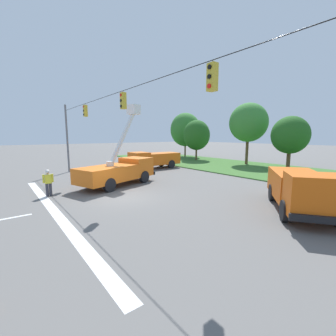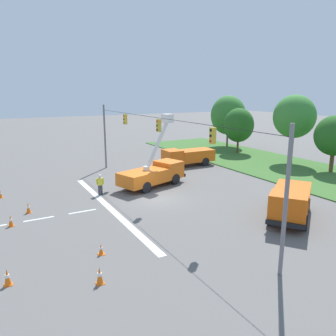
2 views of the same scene
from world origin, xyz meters
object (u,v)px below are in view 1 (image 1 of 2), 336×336
(utility_truck_bucket_lift, at_px, (119,169))
(tree_centre, at_px, (248,123))
(tree_west, at_px, (197,135))
(road_worker, at_px, (48,181))
(utility_truck_support_near, at_px, (301,188))
(utility_truck_support_far, at_px, (154,159))
(tree_east, at_px, (290,135))
(tree_far_west, at_px, (185,130))

(utility_truck_bucket_lift, bearing_deg, tree_centre, 92.95)
(tree_west, xyz_separation_m, tree_centre, (8.25, 1.42, 1.66))
(utility_truck_bucket_lift, bearing_deg, road_worker, -86.97)
(utility_truck_support_near, bearing_deg, utility_truck_support_far, 171.13)
(tree_east, xyz_separation_m, utility_truck_bucket_lift, (-4.57, -19.24, -2.73))
(tree_centre, height_order, road_worker, tree_centre)
(utility_truck_bucket_lift, distance_m, utility_truck_support_far, 9.37)
(road_worker, bearing_deg, tree_east, 80.04)
(utility_truck_support_far, bearing_deg, tree_far_west, 124.02)
(utility_truck_bucket_lift, bearing_deg, tree_far_west, 125.64)
(tree_far_west, xyz_separation_m, utility_truck_support_near, (26.35, -15.72, -3.78))
(utility_truck_bucket_lift, height_order, utility_truck_support_near, utility_truck_bucket_lift)
(tree_far_west, distance_m, tree_west, 5.92)
(tree_centre, bearing_deg, tree_east, -1.16)
(utility_truck_support_far, bearing_deg, tree_centre, 68.15)
(tree_west, bearing_deg, tree_east, 5.42)
(utility_truck_support_far, bearing_deg, utility_truck_support_near, -8.87)
(tree_east, bearing_deg, tree_west, -174.58)
(tree_west, bearing_deg, tree_far_west, 155.83)
(tree_far_west, height_order, tree_west, tree_far_west)
(tree_west, xyz_separation_m, road_worker, (9.52, -23.14, -3.02))
(utility_truck_bucket_lift, height_order, road_worker, utility_truck_bucket_lift)
(tree_far_west, distance_m, tree_east, 19.19)
(tree_far_west, relative_size, utility_truck_support_far, 1.27)
(utility_truck_support_near, relative_size, road_worker, 3.63)
(tree_east, distance_m, utility_truck_support_near, 16.55)
(utility_truck_bucket_lift, bearing_deg, tree_east, 76.64)
(tree_west, bearing_deg, tree_centre, 9.78)
(utility_truck_support_far, xyz_separation_m, road_worker, (6.09, -12.56, -0.17))
(utility_truck_support_near, height_order, utility_truck_support_far, utility_truck_support_near)
(utility_truck_support_near, bearing_deg, tree_east, 116.25)
(tree_west, height_order, utility_truck_support_far, tree_west)
(tree_centre, xyz_separation_m, utility_truck_bucket_lift, (1.00, -19.35, -4.39))
(tree_west, bearing_deg, utility_truck_support_far, -72.03)
(tree_far_west, distance_m, tree_centre, 13.62)
(tree_centre, height_order, utility_truck_bucket_lift, tree_centre)
(tree_centre, distance_m, utility_truck_bucket_lift, 19.87)
(tree_west, distance_m, tree_east, 13.87)
(tree_centre, distance_m, road_worker, 25.04)
(tree_centre, relative_size, utility_truck_support_far, 1.30)
(utility_truck_support_near, relative_size, utility_truck_support_far, 1.01)
(utility_truck_bucket_lift, xyz_separation_m, utility_truck_support_far, (-5.81, 7.35, -0.11))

